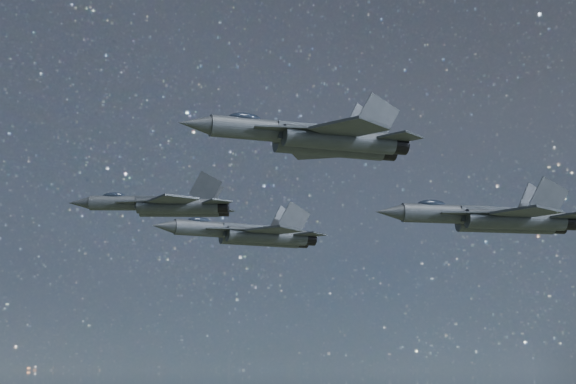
{
  "coord_description": "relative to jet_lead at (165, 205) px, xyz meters",
  "views": [
    {
      "loc": [
        -3.04,
        -74.21,
        135.38
      ],
      "look_at": [
        0.16,
        2.17,
        150.87
      ],
      "focal_mm": 55.0,
      "sensor_mm": 36.0,
      "label": 1
    }
  ],
  "objects": [
    {
      "name": "jet_left",
      "position": [
        7.82,
        18.32,
        0.21
      ],
      "size": [
        19.56,
        13.03,
        4.97
      ],
      "rotation": [
        0.0,
        0.0,
        0.35
      ],
      "color": "#2B3136"
    },
    {
      "name": "jet_lead",
      "position": [
        0.0,
        0.0,
        0.0
      ],
      "size": [
        15.33,
        10.91,
        3.91
      ],
      "rotation": [
        0.0,
        0.0,
        -0.03
      ],
      "color": "#2B3136"
    },
    {
      "name": "jet_right",
      "position": [
        12.12,
        -24.59,
        -0.02
      ],
      "size": [
        15.91,
        10.76,
        4.01
      ],
      "rotation": [
        0.0,
        0.0,
        0.28
      ],
      "color": "#2B3136"
    },
    {
      "name": "jet_slot",
      "position": [
        28.45,
        -7.51,
        -2.28
      ],
      "size": [
        18.13,
        12.63,
        4.56
      ],
      "rotation": [
        0.0,
        0.0,
        0.13
      ],
      "color": "#2B3136"
    }
  ]
}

